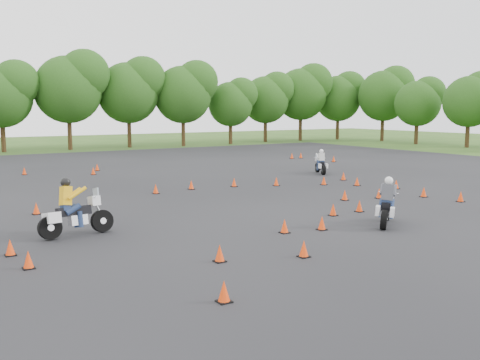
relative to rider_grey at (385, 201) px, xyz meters
The scene contains 7 objects.
ground 3.15m from the rider_grey, 152.14° to the left, with size 140.00×140.00×0.00m, color #2D5119.
asphalt_pad 7.93m from the rider_grey, 109.85° to the left, with size 62.00×62.00×0.00m, color black.
treeline 36.85m from the rider_grey, 87.46° to the left, with size 87.08×32.03×10.49m.
traffic_cones 7.09m from the rider_grey, 111.07° to the left, with size 32.79×32.95×0.45m.
rider_grey is the anchor object (origin of this frame).
rider_yellow 10.57m from the rider_grey, 156.95° to the left, with size 2.47×0.76×1.91m, color gold, non-canonical shape.
rider_white 15.28m from the rider_grey, 57.72° to the left, with size 2.04×0.63×1.57m, color beige, non-canonical shape.
Camera 1 is at (-11.66, -14.41, 4.10)m, focal length 40.00 mm.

